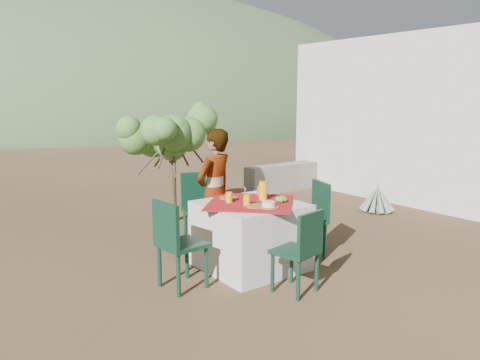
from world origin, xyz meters
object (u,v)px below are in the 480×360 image
object	(u,v)px
person	(215,193)
agave	(377,199)
chair_left	(176,241)
shrub_tree	(173,140)
chair_right	(312,215)
chair_far	(200,206)
table	(251,235)
chair_near	(301,248)
juice_pitcher	(263,191)
guesthouse	(425,117)

from	to	relation	value
person	agave	bearing A→B (deg)	165.07
chair_left	person	size ratio (longest dim) A/B	0.59
chair_left	shrub_tree	distance (m)	2.80
chair_right	chair_left	bearing A→B (deg)	-72.86
chair_far	shrub_tree	world-z (taller)	shrub_tree
chair_far	chair_right	bearing A→B (deg)	-39.34
table	chair_near	world-z (taller)	chair_near
chair_right	shrub_tree	distance (m)	2.62
shrub_tree	juice_pitcher	world-z (taller)	shrub_tree
chair_right	juice_pitcher	size ratio (longest dim) A/B	4.40
table	juice_pitcher	world-z (taller)	juice_pitcher
table	juice_pitcher	bearing A→B (deg)	3.26
chair_near	juice_pitcher	bearing A→B (deg)	-115.38
chair_right	chair_far	bearing A→B (deg)	-123.97
chair_left	juice_pitcher	distance (m)	1.22
person	agave	world-z (taller)	person
guesthouse	table	bearing A→B (deg)	-165.46
table	guesthouse	distance (m)	5.93
table	chair_right	xyz separation A→B (m)	(0.84, -0.12, 0.13)
chair_left	guesthouse	xyz separation A→B (m)	(6.61, 1.50, 0.99)
person	guesthouse	bearing A→B (deg)	170.56
chair_far	agave	xyz separation A→B (m)	(3.34, -0.26, -0.31)
chair_near	juice_pitcher	size ratio (longest dim) A/B	4.04
table	guesthouse	xyz separation A→B (m)	(5.64, 1.46, 1.12)
agave	shrub_tree	bearing A→B (deg)	152.88
chair_near	shrub_tree	distance (m)	3.31
chair_near	agave	xyz separation A→B (m)	(3.36, 1.65, -0.26)
table	person	world-z (taller)	person
table	shrub_tree	xyz separation A→B (m)	(0.31, 2.33, 0.88)
shrub_tree	guesthouse	xyz separation A→B (m)	(5.33, -0.87, 0.24)
table	chair_right	size ratio (longest dim) A/B	1.42
chair_near	guesthouse	size ratio (longest dim) A/B	0.20
chair_near	shrub_tree	bearing A→B (deg)	-106.93
shrub_tree	chair_near	bearing A→B (deg)	-96.25
person	table	bearing A→B (deg)	78.72
chair_left	chair_right	bearing A→B (deg)	-97.56
chair_left	person	distance (m)	1.15
chair_near	person	world-z (taller)	person
person	guesthouse	distance (m)	5.81
agave	guesthouse	size ratio (longest dim) A/B	0.15
shrub_tree	agave	bearing A→B (deg)	-27.12
chair_right	person	size ratio (longest dim) A/B	0.59
chair_right	guesthouse	xyz separation A→B (m)	(4.79, 1.58, 0.99)
table	chair_left	xyz separation A→B (m)	(-0.98, -0.04, 0.13)
person	shrub_tree	distance (m)	1.82
chair_left	chair_right	size ratio (longest dim) A/B	1.00
table	chair_left	bearing A→B (deg)	-177.53
shrub_tree	agave	xyz separation A→B (m)	(3.01, -1.54, -1.05)
table	agave	xyz separation A→B (m)	(3.32, 0.79, -0.17)
chair_far	person	distance (m)	0.50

